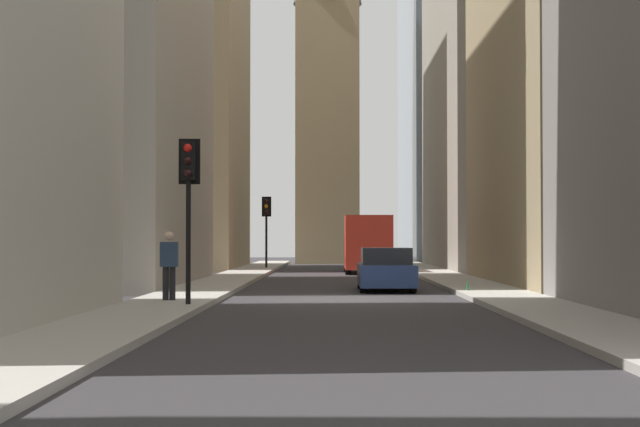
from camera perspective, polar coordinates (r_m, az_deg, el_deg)
The scene contains 12 objects.
ground_plane at distance 29.44m, azimuth 1.39°, elevation -4.73°, with size 135.00×135.00×0.00m, color #302D30.
sidewalk_right at distance 29.72m, azimuth -7.35°, elevation -4.55°, with size 90.00×2.20×0.14m, color #A8A399.
sidewalk_left at distance 29.83m, azimuth 10.09°, elevation -4.53°, with size 90.00×2.20×0.14m, color #A8A399.
building_left_far at distance 60.41m, azimuth 11.27°, elevation 9.84°, with size 19.01×10.50×26.94m.
building_right_far at distance 60.93m, azimuth -9.17°, elevation 10.35°, with size 13.69×10.00×28.25m.
church_spire at distance 74.46m, azimuth 0.42°, elevation 10.25°, with size 4.89×4.89×32.05m.
delivery_truck at distance 51.52m, azimuth 2.63°, elevation -1.70°, with size 6.46×2.25×2.84m.
sedan_navy at distance 33.79m, azimuth 3.67°, elevation -3.18°, with size 4.30×1.78×1.42m.
traffic_light_foreground at distance 24.82m, azimuth -7.30°, elevation 1.74°, with size 0.43×0.52×3.98m.
traffic_light_midblock at distance 56.72m, azimuth -2.99°, elevation -0.10°, with size 0.43×0.52×3.92m.
pedestrian at distance 26.51m, azimuth -8.36°, elevation -2.72°, with size 0.26×0.44×1.74m.
discarded_bottle at distance 31.62m, azimuth 8.18°, elevation -4.04°, with size 0.07×0.07×0.27m.
Camera 1 is at (-29.39, 0.37, 1.69)m, focal length 57.75 mm.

